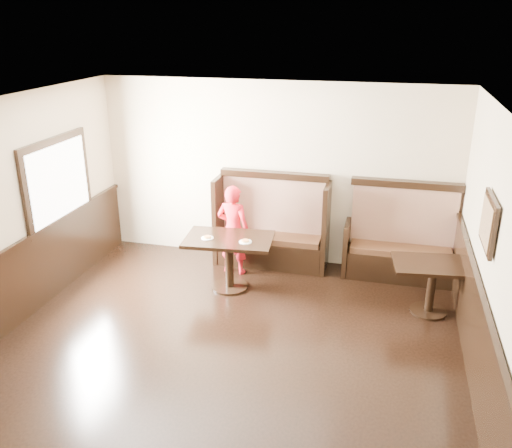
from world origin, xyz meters
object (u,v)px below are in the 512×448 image
(booth_neighbor, at_px, (401,246))
(child, at_px, (233,230))
(table_neighbor, at_px, (433,276))
(table_main, at_px, (229,250))
(booth_main, at_px, (272,231))

(booth_neighbor, distance_m, child, 2.49)
(table_neighbor, bearing_deg, booth_neighbor, 104.29)
(table_neighbor, bearing_deg, table_main, 172.44)
(child, bearing_deg, booth_neighbor, -161.80)
(booth_main, xyz_separation_m, table_neighbor, (2.35, -1.01, 0.00))
(child, bearing_deg, booth_main, -128.49)
(table_neighbor, xyz_separation_m, child, (-2.83, 0.54, 0.16))
(booth_neighbor, relative_size, table_main, 1.29)
(booth_main, distance_m, table_main, 1.07)
(table_main, bearing_deg, table_neighbor, -5.53)
(booth_main, xyz_separation_m, table_main, (-0.40, -0.99, 0.07))
(table_main, distance_m, table_neighbor, 2.75)
(booth_neighbor, height_order, table_neighbor, booth_neighbor)
(child, bearing_deg, table_main, 106.89)
(booth_main, height_order, table_main, booth_main)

